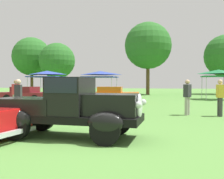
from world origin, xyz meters
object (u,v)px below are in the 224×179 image
at_px(spectator_by_row, 18,98).
at_px(canopy_tent_right_field, 219,73).
at_px(show_car_orange, 112,95).
at_px(spectator_between_cars, 187,96).
at_px(canopy_tent_left_field, 47,74).
at_px(spectator_far_side, 16,94).
at_px(feature_pickup_truck, 69,107).
at_px(show_car_burgundy, 26,95).
at_px(spectator_near_truck, 220,96).
at_px(canopy_tent_center_field, 100,74).

relative_size(spectator_by_row, canopy_tent_right_field, 0.61).
xyz_separation_m(show_car_orange, spectator_between_cars, (5.03, -7.06, 0.31)).
bearing_deg(spectator_between_cars, show_car_orange, 125.44).
bearing_deg(canopy_tent_right_field, canopy_tent_left_field, -177.20).
relative_size(show_car_orange, spectator_far_side, 2.51).
bearing_deg(canopy_tent_right_field, spectator_by_row, -125.49).
distance_m(feature_pickup_truck, show_car_orange, 12.86).
distance_m(feature_pickup_truck, spectator_far_side, 8.67).
bearing_deg(show_car_burgundy, show_car_orange, 11.54).
height_order(spectator_far_side, canopy_tent_left_field, canopy_tent_left_field).
bearing_deg(spectator_near_truck, spectator_between_cars, 173.70).
distance_m(spectator_by_row, canopy_tent_right_field, 18.66).
bearing_deg(spectator_between_cars, spectator_far_side, 174.88).
height_order(show_car_burgundy, canopy_tent_center_field, canopy_tent_center_field).
distance_m(show_car_burgundy, spectator_near_truck, 14.22).
bearing_deg(spectator_near_truck, show_car_orange, 131.79).
relative_size(feature_pickup_truck, spectator_far_side, 2.58).
relative_size(show_car_orange, spectator_near_truck, 2.51).
xyz_separation_m(canopy_tent_left_field, canopy_tent_right_field, (16.22, 0.79, -0.00)).
xyz_separation_m(spectator_between_cars, canopy_tent_right_field, (3.82, 12.17, 1.51)).
xyz_separation_m(feature_pickup_truck, canopy_tent_center_field, (-3.62, 18.86, 1.56)).
bearing_deg(canopy_tent_left_field, show_car_orange, -30.33).
bearing_deg(show_car_orange, spectator_by_row, -101.04).
bearing_deg(canopy_tent_right_field, feature_pickup_truck, -112.97).
relative_size(spectator_between_cars, spectator_far_side, 1.00).
bearing_deg(spectator_near_truck, feature_pickup_truck, -133.01).
distance_m(show_car_orange, spectator_near_truck, 9.69).
xyz_separation_m(spectator_near_truck, canopy_tent_left_field, (-13.83, 11.53, 1.51)).
height_order(show_car_orange, canopy_tent_right_field, canopy_tent_right_field).
bearing_deg(spectator_between_cars, spectator_by_row, -156.92).
height_order(feature_pickup_truck, spectator_near_truck, feature_pickup_truck).
xyz_separation_m(feature_pickup_truck, canopy_tent_left_field, (-8.63, 17.11, 1.56)).
height_order(spectator_near_truck, canopy_tent_left_field, canopy_tent_left_field).
bearing_deg(spectator_by_row, feature_pickup_truck, -40.64).
bearing_deg(spectator_far_side, spectator_between_cars, -5.12).
relative_size(spectator_between_cars, canopy_tent_center_field, 0.52).
bearing_deg(spectator_between_cars, spectator_near_truck, -6.30).
xyz_separation_m(spectator_far_side, canopy_tent_left_field, (-2.98, 10.53, 1.51)).
height_order(spectator_near_truck, spectator_far_side, same).
bearing_deg(canopy_tent_center_field, canopy_tent_right_field, -4.88).
relative_size(show_car_burgundy, show_car_orange, 0.96).
distance_m(show_car_burgundy, spectator_between_cars, 12.86).
height_order(spectator_near_truck, canopy_tent_right_field, canopy_tent_right_field).
distance_m(spectator_between_cars, spectator_far_side, 9.46).
relative_size(spectator_far_side, canopy_tent_right_field, 0.61).
height_order(spectator_between_cars, canopy_tent_center_field, canopy_tent_center_field).
bearing_deg(spectator_near_truck, canopy_tent_left_field, 140.17).
xyz_separation_m(spectator_by_row, canopy_tent_left_field, (-5.42, 14.35, 1.51)).
height_order(show_car_orange, spectator_by_row, spectator_by_row).
relative_size(feature_pickup_truck, show_car_burgundy, 1.07).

